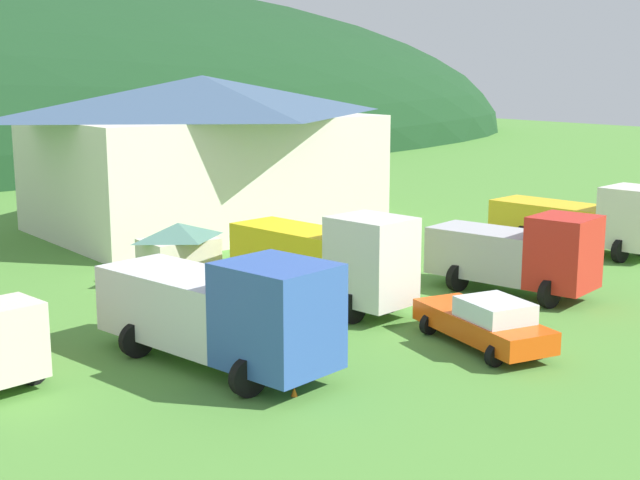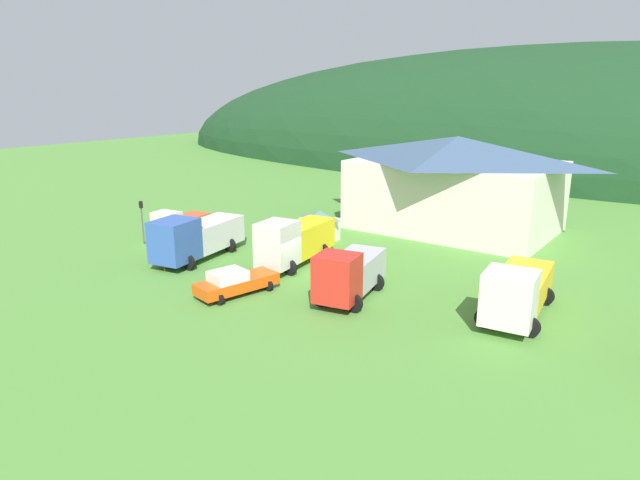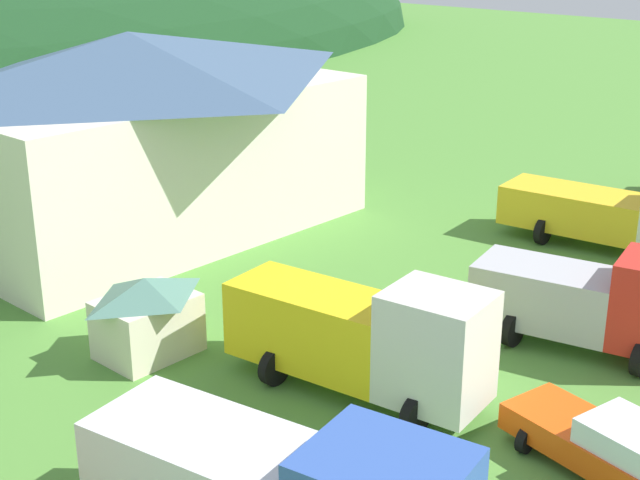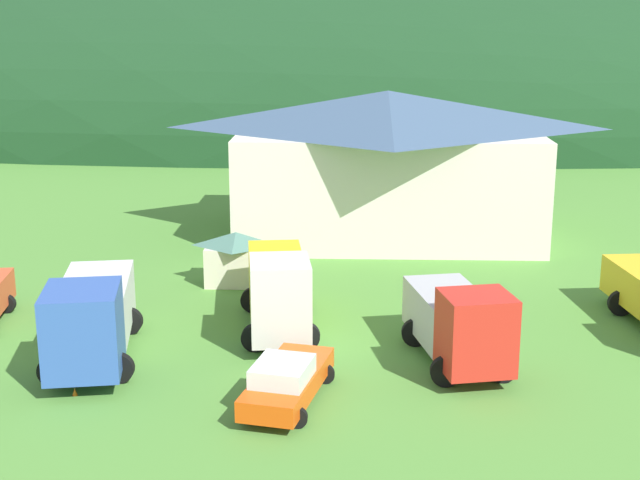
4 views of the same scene
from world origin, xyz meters
TOP-DOWN VIEW (x-y plane):
  - ground_plane at (0.00, 0.00)m, footprint 200.00×200.00m
  - forested_hill_backdrop at (0.00, 70.60)m, footprint 164.65×60.00m
  - depot_building at (3.70, 19.03)m, footprint 18.23×12.73m
  - play_shed_cream at (-3.85, 8.64)m, footprint 3.08×2.32m
  - light_truck_cream at (-14.05, 2.11)m, footprint 3.01×5.44m
  - box_truck_blue at (-8.00, -1.40)m, footprint 4.16×8.64m
  - flatbed_truck_yellow at (-1.30, 2.03)m, footprint 3.63×7.97m
  - crane_truck_red at (5.67, -1.30)m, footprint 3.93×6.89m
  - heavy_rig_striped at (14.79, 1.94)m, footprint 3.96×8.60m
  - service_pickup_orange at (-0.45, -4.86)m, footprint 3.08×5.56m
  - traffic_light_west at (-14.73, -1.05)m, footprint 0.20×0.32m
  - traffic_cone_near_pickup at (-7.76, -4.50)m, footprint 0.36×0.36m

SIDE VIEW (x-z plane):
  - ground_plane at x=0.00m, z-range 0.00..0.00m
  - forested_hill_backdrop at x=0.00m, z-range -19.27..19.27m
  - traffic_cone_near_pickup at x=-7.76m, z-range -0.27..0.27m
  - service_pickup_orange at x=-0.45m, z-range 0.00..1.66m
  - light_truck_cream at x=-14.05m, z-range -0.03..2.48m
  - play_shed_cream at x=-3.85m, z-range 0.04..2.58m
  - heavy_rig_striped at x=14.79m, z-range -0.05..3.32m
  - crane_truck_red at x=5.67m, z-range 0.02..3.34m
  - box_truck_blue at x=-8.00m, z-range 0.05..3.56m
  - flatbed_truck_yellow at x=-1.30m, z-range 0.04..3.68m
  - traffic_light_west at x=-14.73m, z-range 0.44..4.05m
  - depot_building at x=3.70m, z-range 0.13..8.50m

